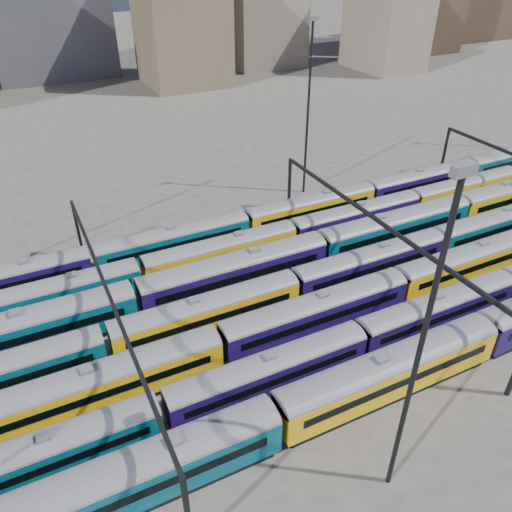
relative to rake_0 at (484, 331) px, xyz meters
name	(u,v)px	position (x,y,z in m)	size (l,w,h in m)	color
ground	(298,301)	(-11.62, 15.00, -2.91)	(500.00, 500.00, 0.00)	#413C37
rake_0	(484,331)	(0.00, 0.00, 0.00)	(134.81, 3.29, 5.55)	black
rake_1	(438,308)	(-0.99, 5.00, -0.40)	(136.38, 2.85, 4.79)	black
rake_2	(399,282)	(-1.93, 10.00, -0.18)	(126.80, 3.09, 5.21)	black
rake_3	(295,284)	(-12.19, 15.00, -0.28)	(122.19, 2.98, 5.02)	black
rake_4	(321,246)	(-5.66, 20.00, 0.03)	(136.26, 3.32, 5.61)	black
rake_5	(140,271)	(-26.66, 25.00, -0.35)	(119.01, 2.90, 4.88)	black
rake_6	(311,206)	(-0.85, 30.00, -0.32)	(140.68, 2.94, 4.94)	black
gantry_1	(110,303)	(-31.62, 15.00, 3.88)	(0.35, 40.35, 8.03)	black
gantry_2	(378,229)	(-1.62, 15.00, 3.88)	(0.35, 40.35, 8.03)	black
mast_2	(421,345)	(-16.62, -7.00, 11.06)	(1.40, 0.50, 25.60)	black
mast_3	(308,104)	(3.38, 39.00, 11.06)	(1.40, 0.50, 25.60)	black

